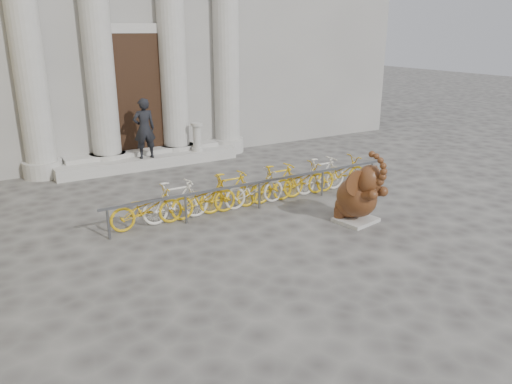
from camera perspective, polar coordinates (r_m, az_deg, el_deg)
ground at (r=9.17m, az=7.78°, el=-10.35°), size 80.00×80.00×0.00m
entrance_steps at (r=16.97m, az=-12.24°, el=3.57°), size 6.00×1.20×0.36m
elephant_statue at (r=11.83m, az=11.61°, el=-0.47°), size 1.16×1.37×1.76m
bike_rack at (r=12.72m, az=-0.19°, el=0.58°), size 8.00×0.53×1.00m
pedestrian at (r=16.34m, az=-12.65°, el=7.09°), size 0.73×0.50×1.92m
balustrade_post at (r=17.14m, az=-6.76°, el=6.14°), size 0.39×0.39×0.96m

